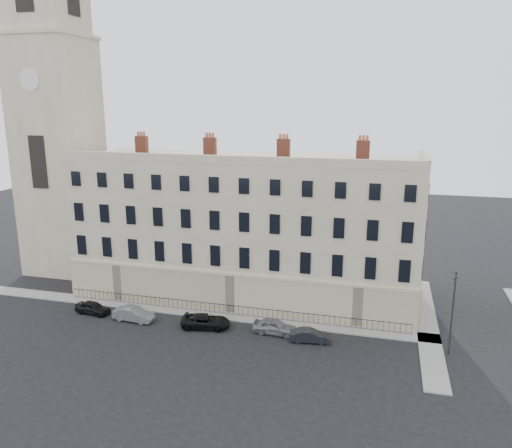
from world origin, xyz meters
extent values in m
plane|color=black|center=(0.00, 0.00, 0.00)|extent=(160.00, 160.00, 0.00)
cube|color=#BDAD8D|center=(-6.00, 12.00, 7.50)|extent=(36.00, 12.00, 15.00)
cube|color=beige|center=(-6.00, 5.92, 2.00)|extent=(36.10, 0.18, 4.00)
cube|color=beige|center=(12.08, 12.00, 2.00)|extent=(0.18, 12.10, 4.00)
cube|color=#BDAD8D|center=(-6.00, 6.15, 15.40)|extent=(36.00, 0.35, 0.80)
cube|color=#BDAD8D|center=(11.85, 12.00, 15.40)|extent=(0.35, 12.00, 0.80)
cube|color=brown|center=(-18.00, 12.00, 16.00)|extent=(1.30, 0.70, 2.00)
cube|color=brown|center=(-10.00, 12.00, 16.00)|extent=(1.30, 0.70, 2.00)
cube|color=brown|center=(-2.00, 12.00, 16.00)|extent=(1.30, 0.70, 2.00)
cube|color=brown|center=(6.00, 12.00, 16.00)|extent=(1.30, 0.70, 2.00)
cube|color=#BDAD8D|center=(-30.00, 14.00, 14.00)|extent=(8.00, 8.00, 28.00)
cylinder|color=white|center=(-30.00, 9.94, 23.00)|extent=(2.40, 0.14, 2.40)
cube|color=gray|center=(-10.00, 5.00, 0.06)|extent=(48.00, 2.00, 0.12)
cube|color=gray|center=(13.00, 8.00, 0.06)|extent=(2.00, 24.00, 0.12)
cube|color=black|center=(-6.00, 5.40, 1.02)|extent=(35.00, 0.04, 0.04)
cube|color=black|center=(-6.00, 5.40, 0.12)|extent=(35.00, 0.04, 0.04)
imported|color=black|center=(-19.29, 2.24, 0.63)|extent=(3.84, 1.93, 1.26)
imported|color=slate|center=(-14.52, 1.78, 0.67)|extent=(4.16, 1.66, 1.34)
imported|color=black|center=(-7.56, 2.27, 0.54)|extent=(3.79, 1.62, 1.09)
imported|color=black|center=(-7.20, 2.10, 0.64)|extent=(4.87, 2.82, 1.28)
imported|color=slate|center=(-0.66, 2.55, 0.69)|extent=(4.11, 1.79, 1.38)
imported|color=black|center=(2.71, 1.77, 0.59)|extent=(3.69, 1.71, 1.17)
cylinder|color=#303035|center=(14.37, 2.64, 3.67)|extent=(0.15, 0.15, 7.34)
cylinder|color=#303035|center=(14.21, 2.02, 7.25)|extent=(0.45, 1.35, 0.09)
cube|color=#303035|center=(14.04, 1.40, 7.20)|extent=(0.28, 0.49, 0.11)
camera|label=1|loc=(8.37, -38.54, 20.81)|focal=35.00mm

